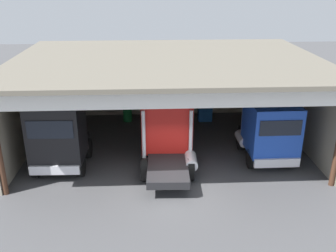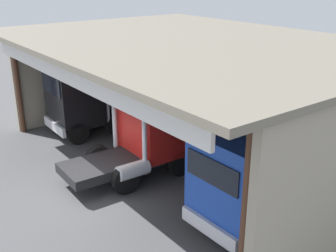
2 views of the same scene
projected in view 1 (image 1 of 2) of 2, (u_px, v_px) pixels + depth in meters
The scene contains 7 objects.
ground_plane at pixel (172, 191), 17.05m from camera, with size 80.00×80.00×0.00m, color #4C4C4F.
workshop_shed at pixel (166, 79), 21.22m from camera, with size 15.85×11.54×5.09m.
truck_black_center_left_bay at pixel (58, 135), 18.25m from camera, with size 2.63×4.25×3.62m.
truck_red_left_bay at pixel (167, 129), 18.87m from camera, with size 2.69×5.10×3.75m.
truck_blue_center_bay at pixel (269, 130), 19.21m from camera, with size 2.53×4.52×3.25m.
oil_drum at pixel (128, 114), 25.08m from camera, with size 0.58×0.58×0.93m, color #197233.
tool_cart at pixel (205, 113), 25.16m from camera, with size 0.90×0.60×1.00m, color #1E59A5.
Camera 1 is at (-0.94, -14.72, 9.04)m, focal length 40.57 mm.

